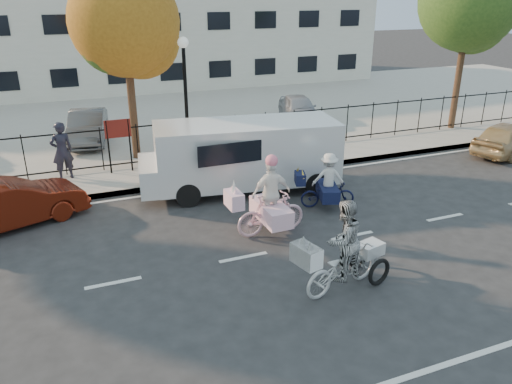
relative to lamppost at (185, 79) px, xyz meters
name	(u,v)px	position (x,y,z in m)	size (l,w,h in m)	color
ground	(243,257)	(-0.50, -6.80, -3.11)	(120.00, 120.00, 0.00)	#333334
road_markings	(243,257)	(-0.50, -6.80, -3.11)	(60.00, 9.52, 0.01)	silver
curb	(188,183)	(-0.50, -1.75, -3.04)	(60.00, 0.10, 0.15)	#A8A399
sidewalk	(181,173)	(-0.50, -0.70, -3.04)	(60.00, 2.20, 0.15)	#A8A399
parking_lot	(137,117)	(-0.50, 8.20, -3.04)	(60.00, 15.60, 0.15)	#A8A399
iron_fence	(172,142)	(-0.50, 0.40, -2.21)	(58.00, 0.06, 1.50)	black
building	(107,38)	(-0.50, 18.20, -0.11)	(34.00, 10.00, 6.00)	silver
lamppost	(185,79)	(0.00, 0.00, 0.00)	(0.36, 0.36, 4.33)	black
street_sign	(118,136)	(-2.35, 0.00, -1.70)	(0.85, 0.06, 1.80)	black
zebra_trike	(343,256)	(0.96, -8.79, -2.34)	(2.35, 1.29, 2.01)	silver
unicorn_bike	(270,205)	(0.58, -5.87, -2.32)	(2.11, 1.46, 2.14)	#FBBFCE
bull_bike	(327,186)	(2.79, -4.91, -2.46)	(1.81, 1.28, 1.63)	#0F1334
white_van	(243,154)	(1.04, -2.75, -1.92)	(6.35, 2.87, 2.16)	white
red_sedan	(10,204)	(-5.62, -2.87, -2.47)	(1.35, 3.87, 1.28)	#5D180A
gold_sedan	(508,138)	(11.79, -3.00, -2.48)	(1.48, 3.68, 1.25)	tan
pedestrian	(62,151)	(-4.15, 0.00, -2.01)	(0.69, 0.45, 1.89)	black
lot_car_c	(88,127)	(-3.07, 4.14, -2.33)	(1.34, 3.84, 1.27)	#494C50
lot_car_d	(299,108)	(6.41, 4.18, -2.36)	(1.42, 3.53, 1.20)	#A1A2A8
tree_mid	(129,27)	(-1.47, 1.46, 1.62)	(3.69, 3.69, 6.76)	#442D1D
tree_east	(471,6)	(12.36, 0.56, 2.17)	(4.12, 4.12, 7.55)	#442D1D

